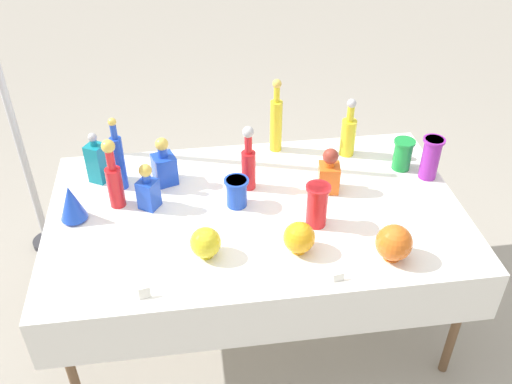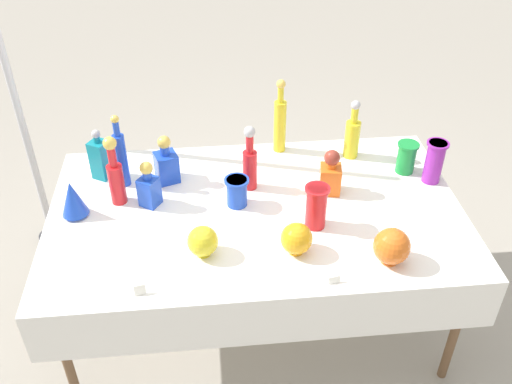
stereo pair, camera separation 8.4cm
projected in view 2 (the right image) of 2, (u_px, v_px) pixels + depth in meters
The scene contains 22 objects.
ground_plane at pixel (256, 314), 3.21m from camera, with size 40.00×40.00×0.00m, color #A0998C.
display_table at pixel (257, 220), 2.77m from camera, with size 2.00×1.19×0.76m.
tall_bottle_0 at pixel (121, 156), 2.83m from camera, with size 0.06×0.06×0.40m.
tall_bottle_1 at pixel (352, 135), 3.06m from camera, with size 0.08×0.08×0.34m.
tall_bottle_2 at pixel (115, 175), 2.71m from camera, with size 0.08×0.08×0.37m.
tall_bottle_3 at pixel (250, 163), 2.82m from camera, with size 0.07×0.07×0.35m.
tall_bottle_4 at pixel (280, 122), 3.09m from camera, with size 0.07×0.07×0.43m.
square_decanter_0 at pixel (100, 158), 2.91m from camera, with size 0.12×0.12×0.28m.
square_decanter_1 at pixel (166, 163), 2.89m from camera, with size 0.14×0.14×0.26m.
square_decanter_2 at pixel (149, 187), 2.73m from camera, with size 0.12×0.12×0.24m.
square_decanter_3 at pixel (331, 174), 2.81m from camera, with size 0.12×0.12×0.24m.
slender_vase_0 at pixel (407, 157), 2.97m from camera, with size 0.11×0.11×0.17m.
slender_vase_1 at pixel (434, 161), 2.88m from camera, with size 0.11×0.11×0.23m.
slender_vase_2 at pixel (237, 191), 2.74m from camera, with size 0.12×0.12×0.15m.
slender_vase_3 at pixel (316, 206), 2.59m from camera, with size 0.12×0.12×0.22m.
fluted_vase_0 at pixel (73, 198), 2.66m from camera, with size 0.13×0.13×0.19m.
round_bowl_0 at pixel (392, 246), 2.41m from camera, with size 0.16×0.16×0.17m.
round_bowl_1 at pixel (297, 239), 2.47m from camera, with size 0.14×0.14×0.15m.
round_bowl_2 at pixel (203, 241), 2.46m from camera, with size 0.14×0.14×0.14m.
price_tag_left at pixel (140, 290), 2.30m from camera, with size 0.05×0.01×0.05m, color white.
price_tag_center at pixel (334, 280), 2.35m from camera, with size 0.05×0.01×0.03m, color white.
canopy_pole at pixel (14, 93), 3.10m from camera, with size 0.18×0.18×2.64m.
Camera 2 is at (-0.21, -2.16, 2.47)m, focal length 40.00 mm.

